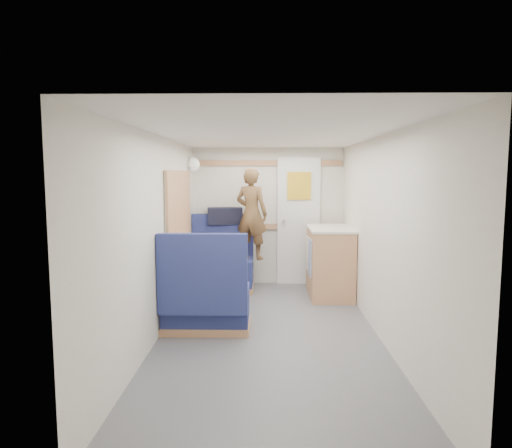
{
  "coord_description": "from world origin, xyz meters",
  "views": [
    {
      "loc": [
        -0.04,
        -4.43,
        1.63
      ],
      "look_at": [
        -0.15,
        0.9,
        1.04
      ],
      "focal_mm": 32.0,
      "sensor_mm": 36.0,
      "label": 1
    }
  ],
  "objects_px": {
    "dinette_table": "(215,261)",
    "wine_glass": "(214,240)",
    "orange_fruit": "(232,247)",
    "tumbler_right": "(223,244)",
    "beer_glass": "(225,244)",
    "tray": "(224,252)",
    "bench_near": "(206,303)",
    "cheese_block": "(226,250)",
    "tumbler_left": "(191,249)",
    "bread_loaf": "(229,240)",
    "pepper_grinder": "(222,244)",
    "dome_light": "(192,165)",
    "bench_far": "(222,268)",
    "person": "(251,214)",
    "duffel_bag": "(225,216)",
    "galley_counter": "(329,261)"
  },
  "relations": [
    {
      "from": "dinette_table",
      "to": "galley_counter",
      "type": "relative_size",
      "value": 1.0
    },
    {
      "from": "orange_fruit",
      "to": "wine_glass",
      "type": "xyz_separation_m",
      "value": [
        -0.22,
        0.06,
        0.07
      ]
    },
    {
      "from": "dinette_table",
      "to": "bench_far",
      "type": "bearing_deg",
      "value": 90.0
    },
    {
      "from": "tumbler_right",
      "to": "person",
      "type": "bearing_deg",
      "value": 67.61
    },
    {
      "from": "galley_counter",
      "to": "beer_glass",
      "type": "xyz_separation_m",
      "value": [
        -1.35,
        -0.44,
        0.3
      ]
    },
    {
      "from": "orange_fruit",
      "to": "tumbler_right",
      "type": "distance_m",
      "value": 0.21
    },
    {
      "from": "dome_light",
      "to": "tray",
      "type": "height_order",
      "value": "dome_light"
    },
    {
      "from": "bench_near",
      "to": "cheese_block",
      "type": "height_order",
      "value": "bench_near"
    },
    {
      "from": "tray",
      "to": "cheese_block",
      "type": "bearing_deg",
      "value": 57.84
    },
    {
      "from": "dinette_table",
      "to": "bench_far",
      "type": "distance_m",
      "value": 0.9
    },
    {
      "from": "cheese_block",
      "to": "tumbler_left",
      "type": "xyz_separation_m",
      "value": [
        -0.38,
        -0.11,
        0.02
      ]
    },
    {
      "from": "bench_far",
      "to": "pepper_grinder",
      "type": "bearing_deg",
      "value": -83.7
    },
    {
      "from": "orange_fruit",
      "to": "dome_light",
      "type": "bearing_deg",
      "value": 121.66
    },
    {
      "from": "galley_counter",
      "to": "tumbler_left",
      "type": "relative_size",
      "value": 7.76
    },
    {
      "from": "dinette_table",
      "to": "tumbler_right",
      "type": "bearing_deg",
      "value": 10.4
    },
    {
      "from": "tray",
      "to": "wine_glass",
      "type": "xyz_separation_m",
      "value": [
        -0.13,
        0.2,
        0.11
      ]
    },
    {
      "from": "beer_glass",
      "to": "dinette_table",
      "type": "bearing_deg",
      "value": -137.15
    },
    {
      "from": "bench_near",
      "to": "orange_fruit",
      "type": "height_order",
      "value": "bench_near"
    },
    {
      "from": "galley_counter",
      "to": "pepper_grinder",
      "type": "height_order",
      "value": "galley_counter"
    },
    {
      "from": "tray",
      "to": "bread_loaf",
      "type": "xyz_separation_m",
      "value": [
        0.01,
        0.66,
        0.04
      ]
    },
    {
      "from": "bench_far",
      "to": "tumbler_right",
      "type": "distance_m",
      "value": 0.97
    },
    {
      "from": "dinette_table",
      "to": "duffel_bag",
      "type": "relative_size",
      "value": 1.86
    },
    {
      "from": "orange_fruit",
      "to": "tumbler_right",
      "type": "xyz_separation_m",
      "value": [
        -0.13,
        0.17,
        -0.0
      ]
    },
    {
      "from": "wine_glass",
      "to": "pepper_grinder",
      "type": "relative_size",
      "value": 1.96
    },
    {
      "from": "tumbler_right",
      "to": "beer_glass",
      "type": "bearing_deg",
      "value": 78.95
    },
    {
      "from": "dinette_table",
      "to": "tray",
      "type": "distance_m",
      "value": 0.36
    },
    {
      "from": "beer_glass",
      "to": "cheese_block",
      "type": "bearing_deg",
      "value": -84.12
    },
    {
      "from": "bread_loaf",
      "to": "tray",
      "type": "bearing_deg",
      "value": -90.45
    },
    {
      "from": "dinette_table",
      "to": "orange_fruit",
      "type": "bearing_deg",
      "value": -33.21
    },
    {
      "from": "dome_light",
      "to": "tray",
      "type": "relative_size",
      "value": 0.61
    },
    {
      "from": "dome_light",
      "to": "tray",
      "type": "xyz_separation_m",
      "value": [
        0.52,
        -1.14,
        -1.02
      ]
    },
    {
      "from": "orange_fruit",
      "to": "bread_loaf",
      "type": "height_order",
      "value": "bread_loaf"
    },
    {
      "from": "bench_far",
      "to": "galley_counter",
      "type": "xyz_separation_m",
      "value": [
        1.47,
        -0.31,
        0.17
      ]
    },
    {
      "from": "dinette_table",
      "to": "pepper_grinder",
      "type": "bearing_deg",
      "value": 51.34
    },
    {
      "from": "person",
      "to": "bread_loaf",
      "type": "xyz_separation_m",
      "value": [
        -0.28,
        -0.43,
        -0.31
      ]
    },
    {
      "from": "galley_counter",
      "to": "orange_fruit",
      "type": "bearing_deg",
      "value": -150.7
    },
    {
      "from": "dinette_table",
      "to": "wine_glass",
      "type": "relative_size",
      "value": 5.48
    },
    {
      "from": "tray",
      "to": "tumbler_right",
      "type": "bearing_deg",
      "value": 96.5
    },
    {
      "from": "wine_glass",
      "to": "bench_near",
      "type": "bearing_deg",
      "value": -90.05
    },
    {
      "from": "cheese_block",
      "to": "tray",
      "type": "bearing_deg",
      "value": -122.16
    },
    {
      "from": "dome_light",
      "to": "person",
      "type": "relative_size",
      "value": 0.16
    },
    {
      "from": "pepper_grinder",
      "to": "bread_loaf",
      "type": "distance_m",
      "value": 0.28
    },
    {
      "from": "wine_glass",
      "to": "tumbler_left",
      "type": "bearing_deg",
      "value": -129.57
    },
    {
      "from": "bench_far",
      "to": "pepper_grinder",
      "type": "distance_m",
      "value": 0.89
    },
    {
      "from": "pepper_grinder",
      "to": "person",
      "type": "bearing_deg",
      "value": 64.07
    },
    {
      "from": "cheese_block",
      "to": "tumbler_right",
      "type": "height_order",
      "value": "tumbler_right"
    },
    {
      "from": "bread_loaf",
      "to": "dome_light",
      "type": "bearing_deg",
      "value": 138.13
    },
    {
      "from": "wine_glass",
      "to": "pepper_grinder",
      "type": "bearing_deg",
      "value": 66.61
    },
    {
      "from": "cheese_block",
      "to": "tumbler_left",
      "type": "bearing_deg",
      "value": -164.32
    },
    {
      "from": "dome_light",
      "to": "duffel_bag",
      "type": "xyz_separation_m",
      "value": [
        0.42,
        0.27,
        -0.73
      ]
    }
  ]
}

